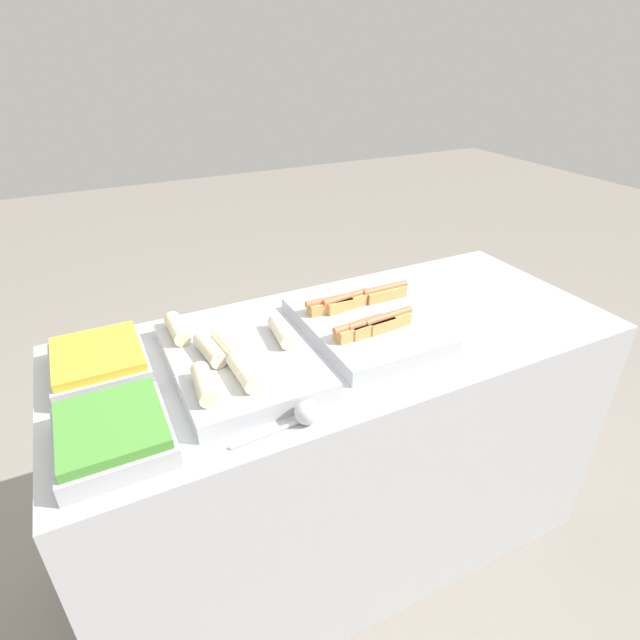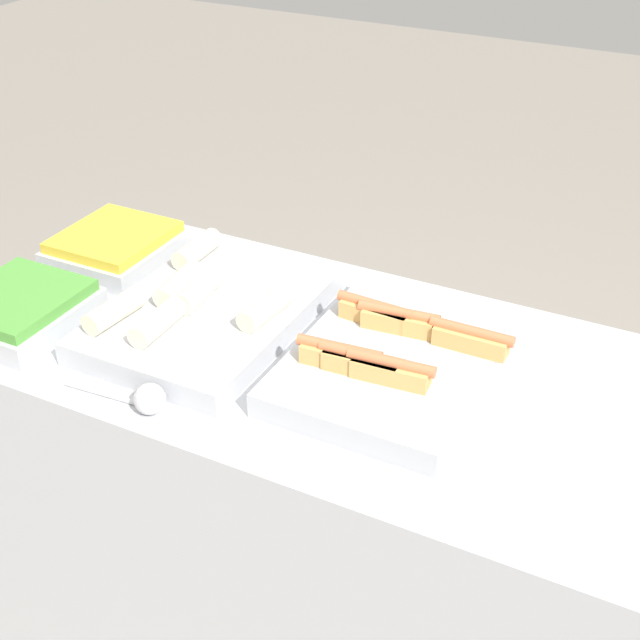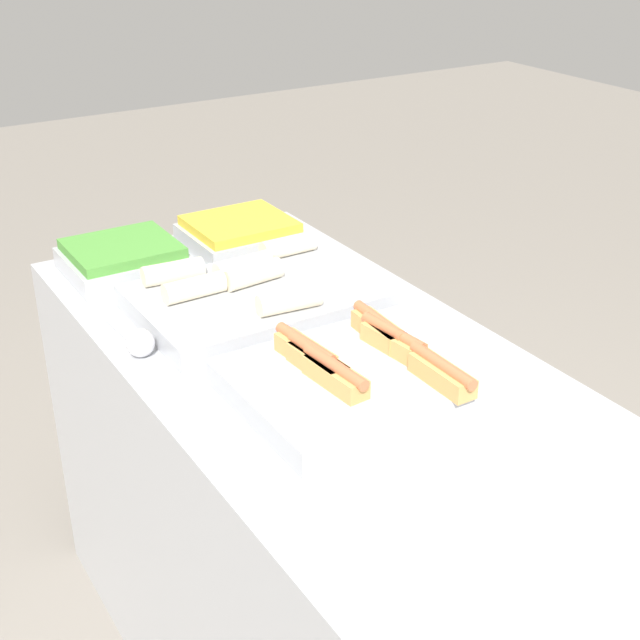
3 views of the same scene
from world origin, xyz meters
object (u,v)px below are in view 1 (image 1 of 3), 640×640
tray_side_back (99,362)px  tray_hotdogs (364,322)px  serving_spoon_near (303,414)px  tray_side_front (113,434)px  tray_wraps (237,356)px

tray_side_back → tray_hotdogs: bearing=-9.8°
tray_hotdogs → serving_spoon_near: (-0.35, -0.31, -0.01)m
tray_hotdogs → tray_side_front: size_ratio=1.78×
tray_side_front → tray_wraps: bearing=27.6°
tray_side_front → tray_side_back: 0.32m
tray_side_front → serving_spoon_near: (0.41, -0.12, -0.01)m
tray_wraps → serving_spoon_near: bearing=-77.8°
tray_wraps → tray_side_front: (-0.35, -0.18, 0.00)m
tray_hotdogs → tray_side_front: tray_hotdogs is taller
tray_wraps → tray_side_front: size_ratio=1.99×
tray_wraps → tray_side_back: 0.37m
tray_side_front → serving_spoon_near: size_ratio=1.21×
tray_wraps → serving_spoon_near: tray_wraps is taller
tray_wraps → tray_side_front: bearing=-152.4°
tray_hotdogs → serving_spoon_near: tray_hotdogs is taller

